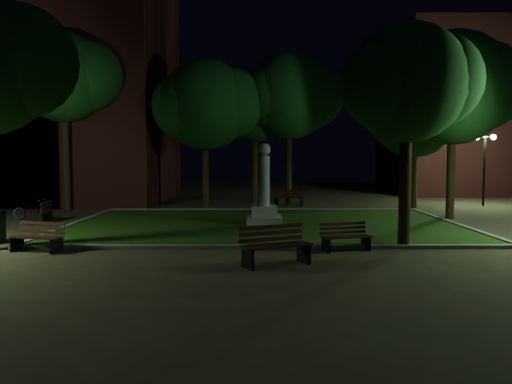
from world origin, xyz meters
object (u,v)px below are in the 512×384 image
at_px(monument, 264,201).
at_px(bicycle, 32,210).
at_px(bench_west_near, 38,238).
at_px(bench_far_side, 289,198).
at_px(bench_near_left, 275,247).
at_px(bench_near_right, 345,238).
at_px(bench_left_side, 42,213).

height_order(monument, bicycle, monument).
bearing_deg(monument, bench_west_near, -140.68).
xyz_separation_m(bench_far_side, bicycle, (-11.56, -5.81, 0.01)).
height_order(monument, bench_far_side, monument).
relative_size(bench_west_near, bench_far_side, 0.92).
relative_size(bench_near_left, bench_west_near, 1.18).
distance_m(bench_near_left, bicycle, 13.62).
height_order(bench_near_left, bicycle, bench_near_left).
bearing_deg(monument, bench_near_right, -66.88).
bearing_deg(monument, bench_far_side, 78.83).
height_order(bench_near_right, bicycle, bicycle).
distance_m(monument, bench_left_side, 9.25).
distance_m(bench_left_side, bench_far_side, 12.67).
distance_m(bench_far_side, bicycle, 12.94).
relative_size(bench_left_side, bench_far_side, 0.97).
distance_m(bench_west_near, bench_left_side, 6.70).
bearing_deg(bench_near_right, bench_near_left, -154.75).
relative_size(bench_west_near, bench_left_side, 0.95).
height_order(monument, bench_near_right, monument).
relative_size(monument, bench_left_side, 1.87).
distance_m(bench_near_right, bench_west_near, 8.97).
distance_m(monument, bench_near_left, 7.30).
xyz_separation_m(bench_left_side, bench_far_side, (10.70, 6.79, 0.01)).
xyz_separation_m(monument, bench_far_side, (1.49, 7.52, -0.53)).
bearing_deg(bench_near_left, bench_west_near, 140.32).
bearing_deg(bicycle, bench_far_side, -60.76).
xyz_separation_m(bench_near_left, bench_far_side, (1.34, 14.81, -0.04)).
height_order(bench_west_near, bench_far_side, bench_far_side).
xyz_separation_m(monument, bench_near_right, (2.28, -5.35, -0.57)).
relative_size(bench_near_right, bench_west_near, 0.96).
distance_m(monument, bench_near_right, 5.84).
relative_size(bench_near_left, bench_near_right, 1.23).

